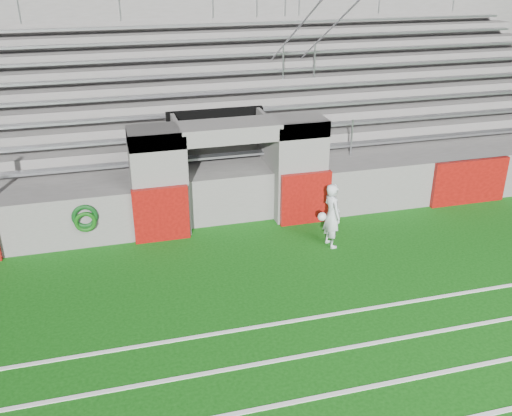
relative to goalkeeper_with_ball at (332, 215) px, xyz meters
name	(u,v)px	position (x,y,z in m)	size (l,w,h in m)	color
ground	(270,294)	(-1.96, -1.63, -0.78)	(90.00, 90.00, 0.00)	#0D470B
stadium_structure	(198,119)	(-1.96, 6.34, 0.71)	(26.00, 8.48, 5.42)	#5A5856
goalkeeper_with_ball	(332,215)	(0.00, 0.00, 0.00)	(0.67, 0.65, 1.55)	#B7BEC2
hose_coil	(85,219)	(-5.48, 1.30, 0.00)	(0.59, 0.15, 0.66)	#0B3911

